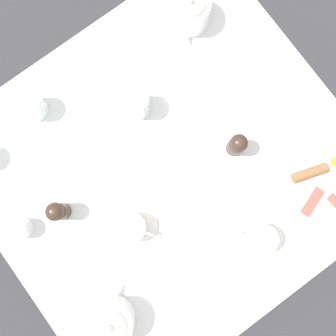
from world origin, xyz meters
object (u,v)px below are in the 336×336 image
Objects in this scene: creamer_jug at (19,229)px; spoon_for_tea at (100,173)px; salt_grinder at (237,145)px; napkin_folded at (190,96)px; water_glass_tall at (31,106)px; teacup_with_saucer_left at (260,239)px; knife_by_plate at (262,78)px; water_glass_short at (137,104)px; teapot_far at (112,323)px; teacup_with_saucer_right at (132,227)px; pepper_grinder at (58,212)px; breakfast_plate at (328,184)px; fork_by_plate at (179,179)px; teapot_near at (189,11)px.

creamer_jug is 0.28m from spoon_for_tea.
salt_grinder is at bearing 154.26° from spoon_for_tea.
water_glass_tall is at bearing -31.17° from napkin_folded.
knife_by_plate is (-0.31, -0.38, -0.03)m from teacup_with_saucer_left.
spoon_for_tea is at bearing -25.74° from salt_grinder.
water_glass_tall is at bearing -35.34° from water_glass_short.
knife_by_plate is at bearing -39.14° from teapot_far.
pepper_grinder is (0.14, -0.16, 0.03)m from teacup_with_saucer_right.
teacup_with_saucer_left is at bearing 141.43° from creamer_jug.
knife_by_plate is (-0.79, -0.32, -0.05)m from teapot_far.
knife_by_plate is at bearing -96.57° from breakfast_plate.
fork_by_plate is at bearing -73.51° from teacup_with_saucer_left.
salt_grinder is at bearing 164.75° from creamer_jug.
breakfast_plate is 3.29× the size of creamer_jug.
water_glass_tall is (0.58, -0.71, 0.04)m from breakfast_plate.
spoon_for_tea is at bearing -0.54° from teapot_far.
creamer_jug is 0.86m from knife_by_plate.
water_glass_short reaches higher than napkin_folded.
pepper_grinder is 0.37m from fork_by_plate.
teacup_with_saucer_right is at bearing 12.87° from knife_by_plate.
water_glass_tall reaches higher than napkin_folded.
fork_by_plate is at bearing 16.26° from teapot_near.
fork_by_plate is (-0.34, 0.13, -0.06)m from pepper_grinder.
creamer_jug is at bearing 39.72° from teapot_far.
spoon_for_tea is at bearing -179.72° from creamer_jug.
napkin_folded is at bearing 148.83° from water_glass_tall.
napkin_folded reaches higher than spoon_for_tea.
teapot_far is 0.63m from water_glass_short.
teacup_with_saucer_left is (0.27, 0.00, 0.02)m from breakfast_plate.
breakfast_plate is at bearing 141.64° from fork_by_plate.
spoon_for_tea is (-0.16, -0.03, -0.06)m from pepper_grinder.
creamer_jug is at bearing 10.98° from water_glass_short.
fork_by_plate is at bearing 46.46° from napkin_folded.
knife_by_plate is at bearing 176.40° from creamer_jug.
teapot_far is 1.49× the size of spoon_for_tea.
creamer_jug is 0.13m from pepper_grinder.
water_glass_tall is at bearing -47.35° from salt_grinder.
breakfast_plate is 1.84× the size of teacup_with_saucer_left.
water_glass_short is 0.24m from spoon_for_tea.
breakfast_plate is 0.80m from pepper_grinder.
fork_by_plate is (0.32, 0.39, -0.05)m from teapot_near.
creamer_jug is at bearing 2.72° from napkin_folded.
creamer_jug is (0.79, 0.24, -0.02)m from teapot_near.
teacup_with_saucer_right is 0.61m from knife_by_plate.
pepper_grinder is 0.52m from napkin_folded.
teacup_with_saucer_right is 0.22m from pepper_grinder.
napkin_folded reaches higher than fork_by_plate.
teacup_with_saucer_left is at bearing -68.92° from teapot_far.
creamer_jug reaches higher than napkin_folded.
teacup_with_saucer_right is at bearing 93.74° from water_glass_tall.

